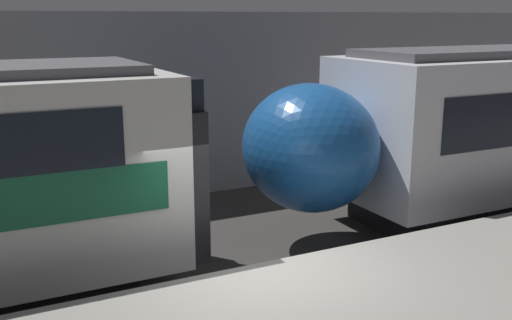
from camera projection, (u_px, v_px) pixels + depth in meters
The scene contains 1 object.
station_rear_barrier at pixel (125, 110), 13.49m from camera, with size 50.00×0.15×4.35m.
Camera 1 is at (-3.37, -6.59, 4.23)m, focal length 42.00 mm.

